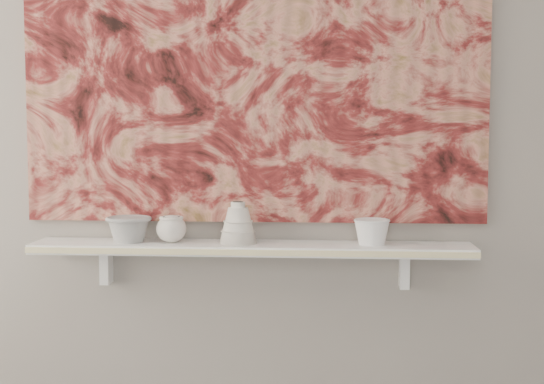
# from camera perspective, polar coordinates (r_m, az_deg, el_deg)

# --- Properties ---
(wall_back) EXTENTS (3.60, 0.00, 3.60)m
(wall_back) POSITION_cam_1_polar(r_m,az_deg,el_deg) (2.48, -1.39, 6.09)
(wall_back) COLOR gray
(wall_back) RESTS_ON floor
(shelf) EXTENTS (1.40, 0.18, 0.03)m
(shelf) POSITION_cam_1_polar(r_m,az_deg,el_deg) (2.41, -1.59, -4.24)
(shelf) COLOR silver
(shelf) RESTS_ON wall_back
(shelf_stripe) EXTENTS (1.40, 0.01, 0.02)m
(shelf_stripe) POSITION_cam_1_polar(r_m,az_deg,el_deg) (2.32, -1.82, -4.59)
(shelf_stripe) COLOR beige
(shelf_stripe) RESTS_ON shelf
(bracket_left) EXTENTS (0.03, 0.06, 0.12)m
(bracket_left) POSITION_cam_1_polar(r_m,az_deg,el_deg) (2.58, -12.37, -5.44)
(bracket_left) COLOR silver
(bracket_left) RESTS_ON wall_back
(bracket_right) EXTENTS (0.03, 0.06, 0.12)m
(bracket_right) POSITION_cam_1_polar(r_m,az_deg,el_deg) (2.49, 9.92, -5.78)
(bracket_right) COLOR silver
(bracket_right) RESTS_ON wall_back
(painting) EXTENTS (1.50, 0.02, 1.10)m
(painting) POSITION_cam_1_polar(r_m,az_deg,el_deg) (2.48, -1.43, 10.50)
(painting) COLOR maroon
(painting) RESTS_ON wall_back
(house_motif) EXTENTS (0.09, 0.00, 0.08)m
(house_motif) POSITION_cam_1_polar(r_m,az_deg,el_deg) (2.45, 9.11, 3.29)
(house_motif) COLOR black
(house_motif) RESTS_ON painting
(bowl_grey) EXTENTS (0.18, 0.18, 0.09)m
(bowl_grey) POSITION_cam_1_polar(r_m,az_deg,el_deg) (2.47, -10.74, -2.75)
(bowl_grey) COLOR gray
(bowl_grey) RESTS_ON shelf
(cup_cream) EXTENTS (0.12, 0.12, 0.09)m
(cup_cream) POSITION_cam_1_polar(r_m,az_deg,el_deg) (2.44, -7.58, -2.77)
(cup_cream) COLOR beige
(cup_cream) RESTS_ON shelf
(bell_vessel) EXTENTS (0.15, 0.15, 0.13)m
(bell_vessel) POSITION_cam_1_polar(r_m,az_deg,el_deg) (2.40, -2.57, -2.31)
(bell_vessel) COLOR silver
(bell_vessel) RESTS_ON shelf
(bowl_white) EXTENTS (0.13, 0.13, 0.08)m
(bowl_white) POSITION_cam_1_polar(r_m,az_deg,el_deg) (2.40, 7.53, -2.98)
(bowl_white) COLOR white
(bowl_white) RESTS_ON shelf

